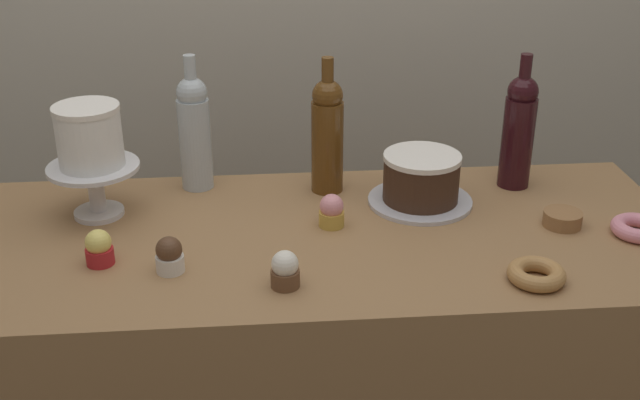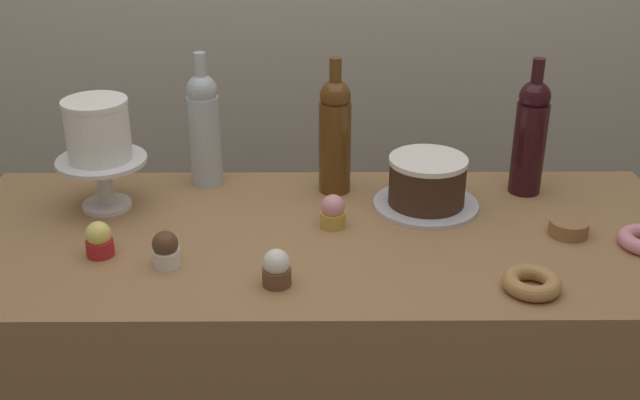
% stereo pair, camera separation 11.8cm
% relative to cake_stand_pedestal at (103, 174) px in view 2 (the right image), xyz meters
% --- Properties ---
extents(display_counter, '(1.59, 0.66, 0.90)m').
position_rel_cake_stand_pedestal_xyz_m(display_counter, '(0.49, -0.13, -0.53)').
color(display_counter, '#997047').
rests_on(display_counter, ground_plane).
extents(cake_stand_pedestal, '(0.20, 0.20, 0.12)m').
position_rel_cake_stand_pedestal_xyz_m(cake_stand_pedestal, '(0.00, 0.00, 0.00)').
color(cake_stand_pedestal, silver).
rests_on(cake_stand_pedestal, display_counter).
extents(white_layer_cake, '(0.14, 0.14, 0.14)m').
position_rel_cake_stand_pedestal_xyz_m(white_layer_cake, '(0.00, -0.00, 0.11)').
color(white_layer_cake, white).
rests_on(white_layer_cake, cake_stand_pedestal).
extents(silver_serving_platter, '(0.24, 0.24, 0.01)m').
position_rel_cake_stand_pedestal_xyz_m(silver_serving_platter, '(0.73, -0.00, -0.08)').
color(silver_serving_platter, silver).
rests_on(silver_serving_platter, display_counter).
extents(chocolate_round_cake, '(0.18, 0.18, 0.11)m').
position_rel_cake_stand_pedestal_xyz_m(chocolate_round_cake, '(0.73, -0.00, -0.02)').
color(chocolate_round_cake, '#3D2619').
rests_on(chocolate_round_cake, silver_serving_platter).
extents(wine_bottle_dark_red, '(0.08, 0.08, 0.33)m').
position_rel_cake_stand_pedestal_xyz_m(wine_bottle_dark_red, '(0.98, 0.08, 0.06)').
color(wine_bottle_dark_red, black).
rests_on(wine_bottle_dark_red, display_counter).
extents(wine_bottle_clear, '(0.08, 0.08, 0.33)m').
position_rel_cake_stand_pedestal_xyz_m(wine_bottle_clear, '(0.21, 0.14, 0.06)').
color(wine_bottle_clear, '#B2BCC1').
rests_on(wine_bottle_clear, display_counter).
extents(wine_bottle_amber, '(0.08, 0.08, 0.33)m').
position_rel_cake_stand_pedestal_xyz_m(wine_bottle_amber, '(0.52, 0.09, 0.06)').
color(wine_bottle_amber, '#5B3814').
rests_on(wine_bottle_amber, display_counter).
extents(cupcake_vanilla, '(0.06, 0.06, 0.07)m').
position_rel_cake_stand_pedestal_xyz_m(cupcake_vanilla, '(0.40, -0.34, -0.05)').
color(cupcake_vanilla, brown).
rests_on(cupcake_vanilla, display_counter).
extents(cupcake_chocolate, '(0.06, 0.06, 0.07)m').
position_rel_cake_stand_pedestal_xyz_m(cupcake_chocolate, '(0.18, -0.26, -0.05)').
color(cupcake_chocolate, white).
rests_on(cupcake_chocolate, display_counter).
extents(cupcake_strawberry, '(0.06, 0.06, 0.07)m').
position_rel_cake_stand_pedestal_xyz_m(cupcake_strawberry, '(0.52, -0.10, -0.05)').
color(cupcake_strawberry, gold).
rests_on(cupcake_strawberry, display_counter).
extents(cupcake_lemon, '(0.06, 0.06, 0.07)m').
position_rel_cake_stand_pedestal_xyz_m(cupcake_lemon, '(0.04, -0.22, -0.05)').
color(cupcake_lemon, red).
rests_on(cupcake_lemon, display_counter).
extents(donut_maple, '(0.11, 0.11, 0.03)m').
position_rel_cake_stand_pedestal_xyz_m(donut_maple, '(0.89, -0.36, -0.07)').
color(donut_maple, '#B27F47').
rests_on(donut_maple, display_counter).
extents(cookie_stack, '(0.08, 0.08, 0.03)m').
position_rel_cake_stand_pedestal_xyz_m(cookie_stack, '(1.02, -0.14, -0.07)').
color(cookie_stack, olive).
rests_on(cookie_stack, display_counter).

